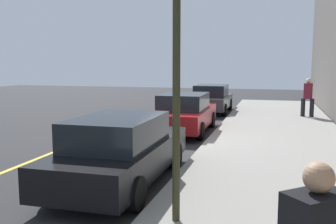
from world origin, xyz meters
The scene contains 8 objects.
ground_plane centered at (0.00, 0.00, 0.00)m, with size 56.00×56.00×0.00m, color #28282B.
sidewalk centered at (0.00, -3.30, 0.07)m, with size 28.00×4.60×0.15m, color gray.
lane_stripe_centre centered at (0.00, 3.20, 0.00)m, with size 28.00×0.14×0.01m, color gold.
parked_car_black centered at (-5.26, 0.09, 0.76)m, with size 4.71×1.93×1.51m.
parked_car_red centered at (1.21, 0.17, 0.76)m, with size 4.44×1.95×1.51m.
parked_car_charcoal centered at (7.50, 0.14, 0.76)m, with size 4.35×1.92×1.51m.
pedestrian_burgundy_coat centered at (6.05, -4.65, 1.12)m, with size 0.56×0.59×1.82m.
traffic_light_pole centered at (-7.16, -1.65, 3.14)m, with size 0.35×0.26×4.43m.
Camera 1 is at (-12.69, -3.06, 2.61)m, focal length 40.09 mm.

